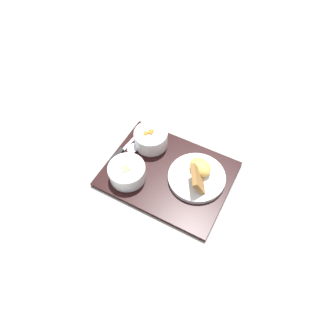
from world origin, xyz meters
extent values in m
plane|color=#ADA89E|center=(0.00, 0.00, 0.00)|extent=(4.00, 4.00, 0.00)
cube|color=black|center=(0.00, 0.00, 0.01)|extent=(0.45, 0.36, 0.02)
cylinder|color=white|center=(-0.10, 0.09, 0.05)|extent=(0.12, 0.12, 0.06)
torus|color=white|center=(-0.10, 0.09, 0.07)|extent=(0.12, 0.12, 0.01)
cylinder|color=#A8D184|center=(-0.10, 0.10, 0.07)|extent=(0.04, 0.04, 0.01)
cylinder|color=#A8D184|center=(-0.08, 0.09, 0.07)|extent=(0.06, 0.06, 0.02)
cylinder|color=#A8D184|center=(-0.10, 0.10, 0.07)|extent=(0.06, 0.06, 0.02)
cube|color=orange|center=(-0.12, 0.08, 0.07)|extent=(0.02, 0.02, 0.02)
cube|color=orange|center=(-0.10, 0.09, 0.07)|extent=(0.02, 0.02, 0.02)
cube|color=orange|center=(-0.11, 0.10, 0.07)|extent=(0.02, 0.02, 0.01)
cylinder|color=white|center=(-0.12, -0.07, 0.04)|extent=(0.12, 0.12, 0.05)
torus|color=white|center=(-0.12, -0.07, 0.07)|extent=(0.12, 0.12, 0.01)
cylinder|color=#939E56|center=(-0.12, -0.07, 0.05)|extent=(0.11, 0.11, 0.04)
cube|color=#B2C170|center=(-0.12, -0.07, 0.06)|extent=(0.04, 0.04, 0.02)
cylinder|color=white|center=(0.10, 0.01, 0.02)|extent=(0.19, 0.19, 0.02)
ellipsoid|color=#EAB756|center=(0.10, 0.04, 0.05)|extent=(0.10, 0.09, 0.04)
cube|color=#A37038|center=(0.11, -0.01, 0.06)|extent=(0.08, 0.09, 0.08)
cube|color=silver|center=(-0.18, 0.08, 0.02)|extent=(0.03, 0.12, 0.00)
cube|color=black|center=(-0.19, -0.01, 0.02)|extent=(0.03, 0.07, 0.01)
ellipsoid|color=silver|center=(-0.16, 0.05, 0.02)|extent=(0.04, 0.05, 0.01)
cube|color=silver|center=(-0.16, -0.04, 0.02)|extent=(0.02, 0.12, 0.01)
camera|label=1|loc=(0.21, -0.51, 0.87)|focal=32.00mm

